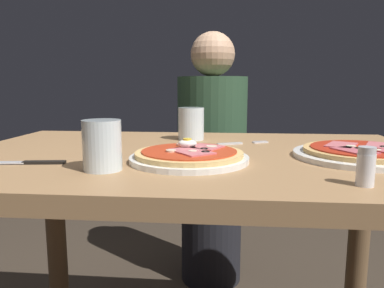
% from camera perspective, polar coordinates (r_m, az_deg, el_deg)
% --- Properties ---
extents(dining_table, '(1.20, 0.77, 0.78)m').
position_cam_1_polar(dining_table, '(0.96, 0.25, -8.83)').
color(dining_table, '#9E754C').
rests_on(dining_table, ground).
extents(pizza_foreground, '(0.27, 0.27, 0.05)m').
position_cam_1_polar(pizza_foreground, '(0.82, -0.30, -1.85)').
color(pizza_foreground, white).
rests_on(pizza_foreground, dining_table).
extents(pizza_across_left, '(0.31, 0.31, 0.03)m').
position_cam_1_polar(pizza_across_left, '(0.94, 24.98, -1.29)').
color(pizza_across_left, white).
rests_on(pizza_across_left, dining_table).
extents(water_glass_near, '(0.08, 0.08, 0.10)m').
position_cam_1_polar(water_glass_near, '(1.14, -0.14, 2.87)').
color(water_glass_near, silver).
rests_on(water_glass_near, dining_table).
extents(water_glass_far, '(0.08, 0.08, 0.10)m').
position_cam_1_polar(water_glass_far, '(0.75, -13.77, -0.72)').
color(water_glass_far, silver).
rests_on(water_glass_far, dining_table).
extents(fork, '(0.15, 0.08, 0.00)m').
position_cam_1_polar(fork, '(1.06, 7.29, 0.12)').
color(fork, silver).
rests_on(fork, dining_table).
extents(knife, '(0.20, 0.04, 0.01)m').
position_cam_1_polar(knife, '(0.87, -24.39, -2.64)').
color(knife, silver).
rests_on(knife, dining_table).
extents(salt_shaker, '(0.03, 0.03, 0.07)m').
position_cam_1_polar(salt_shaker, '(0.68, 25.42, -3.21)').
color(salt_shaker, white).
rests_on(salt_shaker, dining_table).
extents(diner_person, '(0.32, 0.32, 1.18)m').
position_cam_1_polar(diner_person, '(1.74, 3.09, -3.56)').
color(diner_person, black).
rests_on(diner_person, ground).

